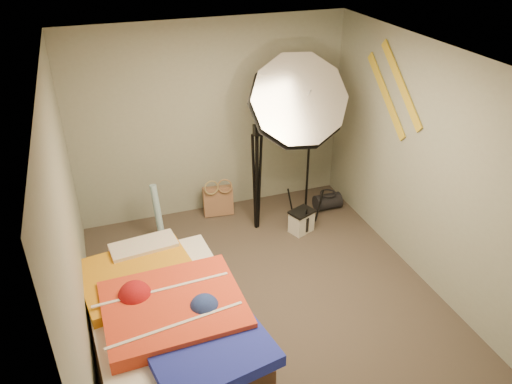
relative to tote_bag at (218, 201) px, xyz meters
name	(u,v)px	position (x,y,z in m)	size (l,w,h in m)	color
floor	(266,298)	(0.01, -1.79, -0.20)	(4.00, 4.00, 0.00)	#4A3E35
ceiling	(269,62)	(0.01, -1.79, 2.30)	(4.00, 4.00, 0.00)	silver
wall_back	(212,121)	(0.01, 0.21, 1.05)	(3.50, 3.50, 0.00)	gray
wall_front	(384,354)	(0.01, -3.79, 1.05)	(3.50, 3.50, 0.00)	gray
wall_left	(69,231)	(-1.74, -1.79, 1.05)	(4.00, 4.00, 0.00)	gray
wall_right	(426,168)	(1.76, -1.79, 1.05)	(4.00, 4.00, 0.00)	gray
tote_bag	(218,201)	(0.00, 0.00, 0.00)	(0.39, 0.12, 0.39)	#9C6F50
wrapping_roll	(158,213)	(-0.84, -0.30, 0.17)	(0.08, 0.08, 0.72)	#599EB7
camera_case	(301,222)	(0.87, -0.75, -0.06)	(0.28, 0.20, 0.28)	beige
duffel_bag	(327,202)	(1.43, -0.37, -0.09)	(0.22, 0.22, 0.36)	black
wall_stripe_upper	(401,85)	(1.74, -1.19, 1.75)	(0.02, 1.10, 0.10)	gold
wall_stripe_lower	(386,96)	(1.74, -0.94, 1.55)	(0.02, 1.10, 0.10)	gold
bed	(167,316)	(-1.05, -2.01, 0.09)	(1.55, 2.18, 0.57)	#4E3223
photo_umbrella	(297,103)	(0.79, -0.66, 1.49)	(1.48, 1.16, 2.35)	black
camera_tripod	(257,171)	(0.38, -0.48, 0.61)	(0.09, 0.09, 1.41)	black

